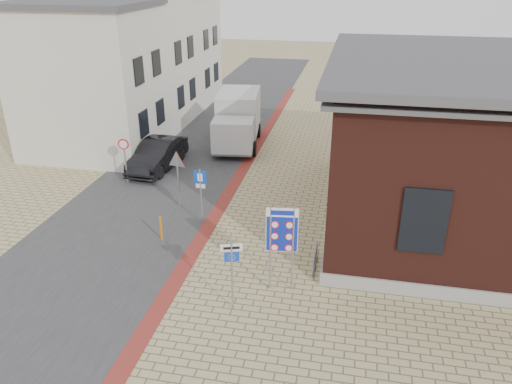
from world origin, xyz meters
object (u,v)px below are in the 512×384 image
Objects in this scene: border_sign at (282,232)px; parking_sign at (201,187)px; bollard at (161,228)px; essen_sign at (232,264)px; box_truck at (237,119)px; sedan at (158,155)px.

border_sign is 5.68m from parking_sign.
essen_sign is at bearing -43.74° from bollard.
bollard is at bearing -123.85° from parking_sign.
border_sign reaches higher than bollard.
bollard is at bearing 118.40° from essen_sign.
box_truck reaches higher than parking_sign.
parking_sign is at bearing 55.84° from bollard.
sedan is 0.77× the size of box_truck.
parking_sign is at bearing 98.61° from essen_sign.
box_truck is 2.41× the size of essen_sign.
border_sign is 5.89m from bollard.
essen_sign is (6.82, -10.89, 0.90)m from sedan.
parking_sign is 2.36× the size of bollard.
sedan reaches higher than bollard.
box_truck is at bearing 102.08° from border_sign.
essen_sign is 1.03× the size of parking_sign.
box_truck is 5.83× the size of bollard.
essen_sign is 5.41m from bollard.
border_sign is (4.87, -14.16, 0.63)m from box_truck.
sedan is 5.73m from box_truck.
bollard is (-5.15, 2.30, -1.68)m from border_sign.
border_sign is 1.21× the size of essen_sign.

